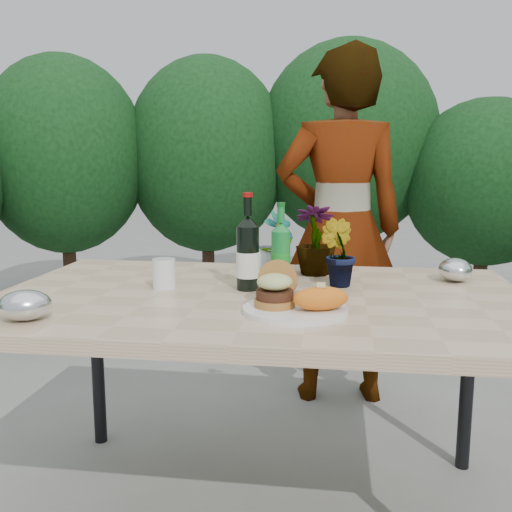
# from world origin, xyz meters

# --- Properties ---
(patio_table) EXTENTS (1.60, 1.00, 0.75)m
(patio_table) POSITION_xyz_m (0.00, 0.00, 0.69)
(patio_table) COLOR tan
(patio_table) RESTS_ON ground
(shrub_hedge) EXTENTS (6.93, 5.11, 2.08)m
(shrub_hedge) POSITION_xyz_m (0.12, 1.66, 1.12)
(shrub_hedge) COLOR #382316
(shrub_hedge) RESTS_ON ground
(dinner_plate) EXTENTS (0.28, 0.28, 0.01)m
(dinner_plate) POSITION_xyz_m (0.12, -0.20, 0.76)
(dinner_plate) COLOR white
(dinner_plate) RESTS_ON patio_table
(burger_stack) EXTENTS (0.11, 0.16, 0.11)m
(burger_stack) POSITION_xyz_m (0.07, -0.18, 0.81)
(burger_stack) COLOR #B7722D
(burger_stack) RESTS_ON dinner_plate
(sweet_potato) EXTENTS (0.17, 0.12, 0.06)m
(sweet_potato) POSITION_xyz_m (0.19, -0.22, 0.80)
(sweet_potato) COLOR orange
(sweet_potato) RESTS_ON dinner_plate
(grilled_veg) EXTENTS (0.08, 0.05, 0.03)m
(grilled_veg) POSITION_xyz_m (0.14, -0.11, 0.78)
(grilled_veg) COLOR olive
(grilled_veg) RESTS_ON dinner_plate
(wine_bottle) EXTENTS (0.07, 0.07, 0.30)m
(wine_bottle) POSITION_xyz_m (-0.04, 0.05, 0.86)
(wine_bottle) COLOR black
(wine_bottle) RESTS_ON patio_table
(sparkling_water) EXTENTS (0.06, 0.06, 0.27)m
(sparkling_water) POSITION_xyz_m (0.05, 0.16, 0.85)
(sparkling_water) COLOR #178130
(sparkling_water) RESTS_ON patio_table
(plastic_cup) EXTENTS (0.07, 0.07, 0.09)m
(plastic_cup) POSITION_xyz_m (-0.31, 0.03, 0.80)
(plastic_cup) COLOR white
(plastic_cup) RESTS_ON patio_table
(seedling_left) EXTENTS (0.14, 0.15, 0.23)m
(seedling_left) POSITION_xyz_m (0.03, 0.24, 0.87)
(seedling_left) COLOR #2E6021
(seedling_left) RESTS_ON patio_table
(seedling_mid) EXTENTS (0.15, 0.15, 0.22)m
(seedling_mid) POSITION_xyz_m (0.23, 0.15, 0.86)
(seedling_mid) COLOR #1F571E
(seedling_mid) RESTS_ON patio_table
(seedling_right) EXTENTS (0.15, 0.15, 0.25)m
(seedling_right) POSITION_xyz_m (0.16, 0.32, 0.87)
(seedling_right) COLOR #25531C
(seedling_right) RESTS_ON patio_table
(blue_bowl) EXTENTS (0.15, 0.15, 0.10)m
(blue_bowl) POSITION_xyz_m (-0.01, 0.28, 0.80)
(blue_bowl) COLOR silver
(blue_bowl) RESTS_ON patio_table
(foil_packet_left) EXTENTS (0.16, 0.15, 0.08)m
(foil_packet_left) POSITION_xyz_m (-0.55, -0.37, 0.79)
(foil_packet_left) COLOR silver
(foil_packet_left) RESTS_ON patio_table
(foil_packet_right) EXTENTS (0.11, 0.13, 0.08)m
(foil_packet_right) POSITION_xyz_m (0.62, 0.27, 0.79)
(foil_packet_right) COLOR silver
(foil_packet_right) RESTS_ON patio_table
(person) EXTENTS (0.66, 0.49, 1.66)m
(person) POSITION_xyz_m (0.24, 1.02, 0.83)
(person) COLOR #975E4B
(person) RESTS_ON ground
(terracotta_pot) EXTENTS (0.17, 0.17, 0.14)m
(terracotta_pot) POSITION_xyz_m (-1.88, 2.03, 0.07)
(terracotta_pot) COLOR #AF512D
(terracotta_pot) RESTS_ON ground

